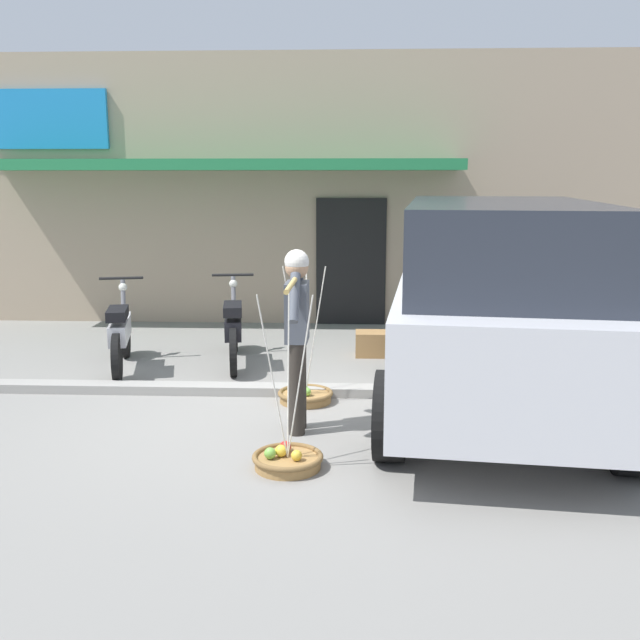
{
  "coord_description": "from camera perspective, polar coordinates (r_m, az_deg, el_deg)",
  "views": [
    {
      "loc": [
        0.98,
        -6.83,
        2.34
      ],
      "look_at": [
        0.64,
        0.6,
        0.85
      ],
      "focal_mm": 40.56,
      "sensor_mm": 36.0,
      "label": 1
    }
  ],
  "objects": [
    {
      "name": "sidewalk_curb",
      "position": [
        7.93,
        -4.6,
        -5.49
      ],
      "size": [
        20.0,
        0.24,
        0.1
      ],
      "primitive_type": "cube",
      "color": "gray",
      "rests_on": "ground"
    },
    {
      "name": "wooden_crate",
      "position": [
        9.57,
        4.14,
        -1.87
      ],
      "size": [
        0.44,
        0.36,
        0.32
      ],
      "primitive_type": "cube",
      "color": "olive",
      "rests_on": "ground"
    },
    {
      "name": "fruit_vendor",
      "position": [
        6.56,
        -1.82,
        -0.65
      ],
      "size": [
        0.22,
        1.76,
        1.7
      ],
      "color": "#2D2823",
      "rests_on": "ground"
    },
    {
      "name": "fruit_basket_right_side",
      "position": [
        5.99,
        -2.6,
        -10.86
      ],
      "size": [
        0.58,
        0.58,
        1.45
      ],
      "color": "#9E7542",
      "rests_on": "ground"
    },
    {
      "name": "fruit_basket_left_side",
      "position": [
        7.64,
        -1.19,
        -5.89
      ],
      "size": [
        0.58,
        0.58,
        1.45
      ],
      "color": "#9E7542",
      "rests_on": "ground"
    },
    {
      "name": "ground_plane",
      "position": [
        7.29,
        -5.28,
        -7.45
      ],
      "size": [
        90.0,
        90.0,
        0.0
      ],
      "primitive_type": "plane",
      "color": "gray"
    },
    {
      "name": "storefront_building",
      "position": [
        14.04,
        -5.58,
        10.29
      ],
      "size": [
        13.0,
        6.0,
        4.2
      ],
      "color": "tan",
      "rests_on": "ground"
    },
    {
      "name": "motorcycle_nearest_shop",
      "position": [
        9.1,
        -15.46,
        -1.06
      ],
      "size": [
        0.61,
        1.79,
        1.09
      ],
      "color": "black",
      "rests_on": "ground"
    },
    {
      "name": "motorcycle_second_in_row",
      "position": [
        9.13,
        -6.84,
        -0.68
      ],
      "size": [
        0.54,
        1.81,
        1.09
      ],
      "color": "black",
      "rests_on": "ground"
    },
    {
      "name": "parked_truck",
      "position": [
        7.3,
        13.84,
        1.46
      ],
      "size": [
        2.55,
        4.97,
        2.1
      ],
      "color": "silver",
      "rests_on": "ground"
    }
  ]
}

